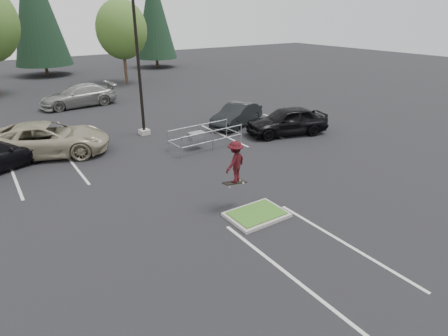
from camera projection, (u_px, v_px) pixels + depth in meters
ground at (257, 216)px, 14.24m from camera, size 120.00×120.00×0.00m
grass_median at (257, 214)px, 14.21m from camera, size 2.20×1.60×0.16m
stall_lines at (157, 172)px, 18.15m from camera, size 22.62×17.60×0.01m
light_pole at (138, 60)px, 21.90m from camera, size 0.70×0.60×10.12m
decid_c at (122, 31)px, 38.08m from camera, size 5.12×5.12×8.38m
conif_b at (35, 4)px, 42.14m from camera, size 6.38×6.38×14.50m
conif_c at (154, 13)px, 48.96m from camera, size 5.50×5.50×12.50m
cart_corral at (199, 136)px, 20.96m from camera, size 4.18×1.67×1.17m
skateboarder at (235, 162)px, 14.07m from camera, size 1.20×0.96×1.79m
car_l_tan at (45, 139)px, 19.95m from camera, size 7.03×5.00×1.78m
car_r_charc at (237, 115)px, 25.20m from camera, size 4.74×3.23×1.48m
car_r_black at (287, 121)px, 23.37m from camera, size 5.48×3.37×1.74m
car_far_silver at (79, 96)px, 30.26m from camera, size 6.07×2.78×1.72m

